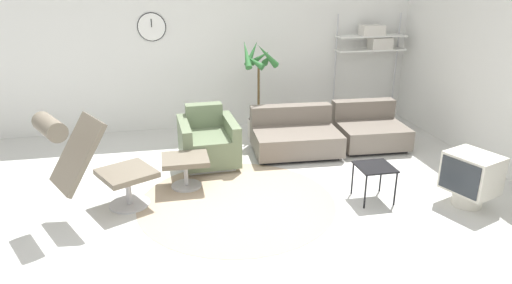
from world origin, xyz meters
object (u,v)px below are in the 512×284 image
Objects in this scene: ottoman at (185,164)px; couch_second at (369,130)px; potted_plant at (258,100)px; crt_television at (471,177)px; armchair_red at (208,143)px; lounge_chair at (90,157)px; shelf_unit at (374,41)px; side_table at (375,170)px; couch_low at (295,137)px.

ottoman is 0.55× the size of couch_second.
ottoman is 0.36× the size of potted_plant.
ottoman is 3.18m from crt_television.
lounge_chair is at bearing 40.26° from armchair_red.
couch_second is at bearing 18.04° from ottoman.
potted_plant is (2.17, 2.09, -0.07)m from lounge_chair.
lounge_chair is at bearing 23.30° from couch_second.
crt_television is 3.30m from shelf_unit.
potted_plant reaches higher than side_table.
armchair_red is 1.41× the size of crt_television.
lounge_chair reaches higher than crt_television.
crt_television is at bearing 143.54° from armchair_red.
lounge_chair reaches higher than armchair_red.
ottoman is at bearing 159.58° from side_table.
side_table reaches higher than ottoman.
shelf_unit is (1.66, 1.20, 1.14)m from couch_low.
shelf_unit reaches higher than ottoman.
couch_low is 1.24× the size of couch_second.
crt_television reaches higher than side_table.
crt_television is (2.99, -1.09, 0.05)m from ottoman.
lounge_chair is 3.01m from potted_plant.
ottoman is 2.87m from couch_second.
lounge_chair is 0.65× the size of shelf_unit.
potted_plant is (-1.53, 0.68, 0.37)m from couch_second.
side_table is 1.02m from crt_television.
crt_television is (0.26, -1.98, 0.11)m from couch_second.
potted_plant is 0.83× the size of shelf_unit.
ottoman is 0.86× the size of crt_television.
side_table is at bearing 136.84° from armchair_red.
armchair_red is at bearing 9.27° from couch_low.
crt_television is (3.95, -0.57, -0.33)m from lounge_chair.
side_table is at bearing 57.26° from lounge_chair.
lounge_chair is 4.01m from crt_television.
couch_second is at bearing -12.89° from crt_television.
shelf_unit is (2.04, 0.47, 0.77)m from potted_plant.
crt_television is 0.35× the size of shelf_unit.
lounge_chair is at bearing 175.37° from side_table.
ottoman is at bearing 49.66° from crt_television.
shelf_unit reaches higher than crt_television.
potted_plant is at bearing -137.14° from armchair_red.
lounge_chair is 1.19× the size of couch_second.
armchair_red is 0.49× the size of shelf_unit.
armchair_red is at bearing -134.54° from potted_plant.
couch_second is 1.56× the size of crt_television.
couch_second is 1.70m from shelf_unit.
shelf_unit is (0.51, 1.15, 1.14)m from couch_second.
couch_low is 1.66m from side_table.
crt_television is at bearing -56.13° from potted_plant.
couch_second reaches higher than ottoman.
shelf_unit reaches higher than couch_low.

